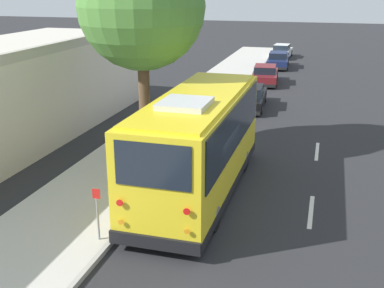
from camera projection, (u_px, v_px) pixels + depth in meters
The scene contains 12 objects.
ground_plane at pixel (200, 204), 15.82m from camera, with size 160.00×160.00×0.00m, color #28282B.
sidewalk_slab at pixel (98, 190), 16.75m from camera, with size 80.00×3.79×0.15m, color beige.
curb_strip at pixel (151, 196), 16.25m from camera, with size 80.00×0.14×0.15m, color #AAA69D.
shuttle_bus at pixel (199, 139), 16.07m from camera, with size 8.90×2.76×3.63m.
parked_sedan_black at pixel (249, 97), 27.95m from camera, with size 4.76×1.98×1.28m.
parked_sedan_maroon at pixel (265, 75), 34.66m from camera, with size 4.64×2.10×1.32m.
parked_sedan_navy at pixel (278, 60), 41.23m from camera, with size 4.64×1.93×1.33m.
parked_sedan_white at pixel (282, 51), 46.74m from camera, with size 4.28×1.83×1.29m.
sign_post_near at pixel (98, 214), 13.11m from camera, with size 0.06×0.22×1.52m.
sign_post_far at pixel (119, 195), 14.41m from camera, with size 0.06×0.22×1.42m.
lane_stripe_mid at pixel (311, 211), 15.32m from camera, with size 2.40×0.14×0.01m, color silver.
lane_stripe_ahead at pixel (317, 151), 20.79m from camera, with size 2.40×0.14×0.01m, color silver.
Camera 1 is at (-13.91, -3.61, 6.91)m, focal length 45.00 mm.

